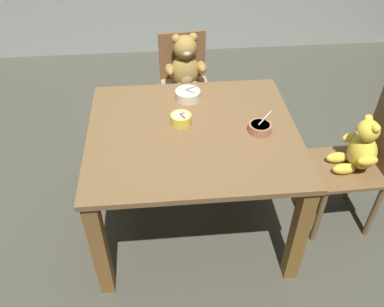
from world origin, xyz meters
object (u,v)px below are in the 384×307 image
object	(u,v)px
porridge_bowl_yellow_center	(181,119)
porridge_bowl_terracotta_near_right	(260,128)
porridge_bowl_cream_far_center	(187,95)
teddy_chair_near_right	(359,155)
teddy_chair_far_center	(186,75)
dining_table	(193,149)

from	to	relation	value
porridge_bowl_yellow_center	porridge_bowl_terracotta_near_right	distance (m)	0.44
porridge_bowl_terracotta_near_right	porridge_bowl_cream_far_center	bearing A→B (deg)	134.96
teddy_chair_near_right	porridge_bowl_yellow_center	bearing A→B (deg)	-9.13
teddy_chair_near_right	porridge_bowl_terracotta_near_right	size ratio (longest dim) A/B	7.25
teddy_chair_near_right	porridge_bowl_yellow_center	size ratio (longest dim) A/B	7.36
teddy_chair_far_center	porridge_bowl_yellow_center	size ratio (longest dim) A/B	7.18
dining_table	porridge_bowl_yellow_center	world-z (taller)	porridge_bowl_yellow_center
teddy_chair_far_center	porridge_bowl_cream_far_center	distance (m)	0.60
porridge_bowl_cream_far_center	porridge_bowl_yellow_center	xyz separation A→B (m)	(-0.06, -0.25, 0.00)
dining_table	teddy_chair_far_center	distance (m)	0.90
teddy_chair_near_right	porridge_bowl_cream_far_center	distance (m)	1.08
dining_table	porridge_bowl_yellow_center	distance (m)	0.19
porridge_bowl_yellow_center	teddy_chair_far_center	bearing A→B (deg)	83.86
porridge_bowl_cream_far_center	porridge_bowl_yellow_center	world-z (taller)	porridge_bowl_cream_far_center
teddy_chair_near_right	porridge_bowl_cream_far_center	xyz separation A→B (m)	(-0.98, 0.39, 0.23)
porridge_bowl_terracotta_near_right	dining_table	bearing A→B (deg)	173.83
teddy_chair_far_center	porridge_bowl_cream_far_center	xyz separation A→B (m)	(-0.03, -0.57, 0.18)
porridge_bowl_cream_far_center	porridge_bowl_terracotta_near_right	world-z (taller)	porridge_bowl_cream_far_center
dining_table	teddy_chair_near_right	size ratio (longest dim) A/B	1.26
porridge_bowl_terracotta_near_right	teddy_chair_far_center	bearing A→B (deg)	109.71
teddy_chair_near_right	porridge_bowl_yellow_center	xyz separation A→B (m)	(-1.04, 0.14, 0.23)
teddy_chair_near_right	porridge_bowl_terracotta_near_right	xyz separation A→B (m)	(-0.61, 0.02, 0.22)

